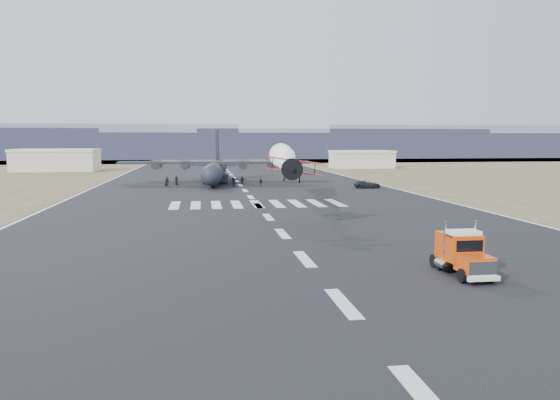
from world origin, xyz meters
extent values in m
plane|color=black|center=(0.00, 0.00, 0.00)|extent=(500.00, 500.00, 0.00)
cube|color=brown|center=(0.00, 230.00, 0.00)|extent=(500.00, 80.00, 0.00)
cube|color=slate|center=(-65.00, 260.00, 8.50)|extent=(150.00, 50.00, 17.00)
cube|color=slate|center=(0.00, 260.00, 6.50)|extent=(150.00, 50.00, 13.00)
cube|color=slate|center=(65.00, 260.00, 7.50)|extent=(150.00, 50.00, 15.00)
cube|color=slate|center=(130.00, 260.00, 8.50)|extent=(150.00, 50.00, 17.00)
cube|color=slate|center=(195.00, 260.00, 6.50)|extent=(150.00, 50.00, 13.00)
cube|color=beige|center=(-52.00, 145.00, 3.00)|extent=(24.00, 14.00, 6.00)
cube|color=silver|center=(-52.00, 145.00, 6.30)|extent=(24.50, 14.50, 0.80)
cube|color=beige|center=(46.00, 150.00, 2.60)|extent=(20.00, 12.00, 5.20)
cube|color=silver|center=(46.00, 150.00, 5.50)|extent=(20.50, 12.50, 0.80)
cube|color=black|center=(10.09, 6.27, 0.48)|extent=(1.01, 5.99, 0.22)
cube|color=orange|center=(10.07, 3.63, 1.19)|extent=(2.04, 2.13, 1.14)
cube|color=silver|center=(10.07, 2.53, 1.10)|extent=(1.94, 0.15, 0.97)
cube|color=white|center=(10.07, 2.36, 0.48)|extent=(2.20, 0.28, 0.31)
cube|color=orange|center=(10.09, 5.22, 1.94)|extent=(2.21, 1.60, 1.94)
cube|color=black|center=(10.08, 4.47, 2.25)|extent=(1.94, 0.12, 0.79)
cube|color=white|center=(10.09, 5.48, 2.95)|extent=(2.21, 1.43, 0.44)
cube|color=orange|center=(10.10, 6.80, 1.67)|extent=(2.21, 1.78, 2.29)
cylinder|color=black|center=(9.06, 3.29, 0.48)|extent=(0.36, 0.97, 0.97)
cylinder|color=black|center=(11.08, 3.27, 0.48)|extent=(0.36, 0.97, 0.97)
cylinder|color=black|center=(9.09, 6.98, 0.48)|extent=(0.36, 0.97, 0.97)
cylinder|color=black|center=(11.11, 6.97, 0.48)|extent=(0.36, 0.97, 0.97)
cylinder|color=black|center=(9.09, 7.87, 0.48)|extent=(0.36, 0.97, 0.97)
cylinder|color=black|center=(11.12, 7.85, 0.48)|extent=(0.36, 0.97, 0.97)
cylinder|color=#AB250B|center=(2.05, 29.45, 6.37)|extent=(1.54, 5.39, 0.96)
sphere|color=black|center=(2.08, 29.66, 6.75)|extent=(0.74, 0.74, 0.74)
cylinder|color=black|center=(1.77, 26.91, 6.37)|extent=(1.13, 0.75, 1.06)
cylinder|color=black|center=(1.73, 26.54, 6.37)|extent=(2.33, 0.29, 2.34)
cube|color=#AB250B|center=(2.01, 29.02, 6.00)|extent=(6.42, 1.76, 0.86)
cube|color=#AB250B|center=(1.97, 28.71, 7.28)|extent=(6.63, 1.79, 0.89)
cube|color=#AB250B|center=(2.33, 31.87, 6.91)|extent=(0.21, 0.96, 1.06)
cube|color=#AB250B|center=(2.33, 31.87, 6.37)|extent=(2.19, 0.98, 0.08)
cylinder|color=black|center=(1.12, 28.70, 5.10)|extent=(0.18, 0.48, 0.47)
cylinder|color=black|center=(2.80, 28.51, 5.10)|extent=(0.18, 0.48, 0.47)
sphere|color=white|center=(2.35, 32.09, 6.37)|extent=(0.74, 0.74, 0.74)
sphere|color=white|center=(2.63, 34.62, 6.41)|extent=(1.01, 1.01, 1.01)
sphere|color=white|center=(2.92, 37.15, 6.44)|extent=(1.27, 1.27, 1.27)
sphere|color=white|center=(3.20, 39.69, 6.47)|extent=(1.53, 1.53, 1.53)
sphere|color=white|center=(3.49, 42.22, 6.50)|extent=(1.79, 1.79, 1.79)
sphere|color=white|center=(3.77, 44.76, 6.53)|extent=(2.05, 2.05, 2.05)
sphere|color=white|center=(4.05, 47.29, 6.57)|extent=(2.31, 2.31, 2.31)
sphere|color=white|center=(4.34, 49.82, 6.60)|extent=(2.57, 2.57, 2.57)
sphere|color=white|center=(4.62, 52.36, 6.63)|extent=(2.84, 2.84, 2.84)
sphere|color=white|center=(4.90, 54.89, 6.66)|extent=(3.10, 3.10, 3.10)
sphere|color=white|center=(5.19, 57.43, 6.69)|extent=(3.36, 3.36, 3.36)
sphere|color=white|center=(5.47, 59.96, 6.73)|extent=(3.62, 3.62, 3.62)
sphere|color=white|center=(5.76, 62.49, 6.76)|extent=(3.88, 3.88, 3.88)
sphere|color=white|center=(6.04, 65.03, 6.79)|extent=(4.14, 4.14, 4.14)
cylinder|color=#202531|center=(-5.12, 90.09, 2.67)|extent=(6.25, 28.94, 4.10)
sphere|color=#202531|center=(-6.20, 75.77, 2.67)|extent=(4.10, 4.10, 4.10)
cone|color=#202531|center=(-4.04, 104.40, 2.67)|extent=(4.55, 6.44, 4.10)
cube|color=#202531|center=(-5.20, 89.06, 4.61)|extent=(41.23, 7.38, 0.51)
cylinder|color=#202531|center=(-17.51, 89.48, 4.10)|extent=(2.13, 4.02, 1.85)
cylinder|color=#3F3F44|center=(-17.66, 87.43, 4.10)|extent=(3.48, 0.31, 3.49)
cylinder|color=#202531|center=(-11.37, 89.01, 4.10)|extent=(2.13, 4.02, 1.85)
cylinder|color=#3F3F44|center=(-11.53, 86.97, 4.10)|extent=(3.48, 0.31, 3.49)
cylinder|color=#202531|center=(0.90, 88.09, 4.10)|extent=(2.13, 4.02, 1.85)
cylinder|color=#3F3F44|center=(0.74, 86.04, 4.10)|extent=(3.48, 0.31, 3.49)
cylinder|color=#202531|center=(7.03, 87.63, 4.10)|extent=(2.13, 4.02, 1.85)
cylinder|color=#3F3F44|center=(6.88, 85.58, 4.10)|extent=(3.48, 0.31, 3.49)
cube|color=#202531|center=(-4.20, 102.36, 7.79)|extent=(0.96, 4.65, 8.20)
cube|color=#202531|center=(-4.16, 102.87, 3.49)|extent=(14.55, 4.15, 0.36)
cube|color=#202531|center=(-7.30, 91.28, 1.13)|extent=(1.69, 6.23, 1.64)
cylinder|color=black|center=(-7.30, 91.28, 0.56)|extent=(0.60, 1.16, 1.13)
cube|color=#202531|center=(-2.80, 90.94, 1.13)|extent=(1.69, 6.23, 1.64)
cylinder|color=black|center=(-2.80, 90.94, 0.56)|extent=(0.60, 1.16, 1.13)
cylinder|color=black|center=(-5.97, 78.84, 0.46)|extent=(0.48, 0.95, 0.92)
imported|color=black|center=(24.44, 73.97, 0.73)|extent=(5.45, 2.93, 1.45)
imported|color=black|center=(-15.27, 87.90, 0.88)|extent=(0.78, 0.71, 1.77)
imported|color=black|center=(-1.68, 81.80, 0.94)|extent=(0.60, 0.94, 1.88)
imported|color=black|center=(-1.39, 81.77, 0.79)|extent=(1.13, 0.81, 1.59)
imported|color=black|center=(4.08, 82.04, 0.81)|extent=(1.05, 0.96, 1.62)
imported|color=black|center=(-13.38, 87.37, 0.90)|extent=(0.99, 1.02, 1.80)
imported|color=black|center=(0.69, 87.99, 0.78)|extent=(1.49, 0.64, 1.55)
imported|color=black|center=(-15.12, 80.93, 0.87)|extent=(0.77, 0.71, 1.74)
imported|color=black|center=(-6.93, 87.87, 0.84)|extent=(0.54, 0.84, 1.68)
camera|label=1|loc=(-8.08, -30.16, 9.50)|focal=35.00mm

